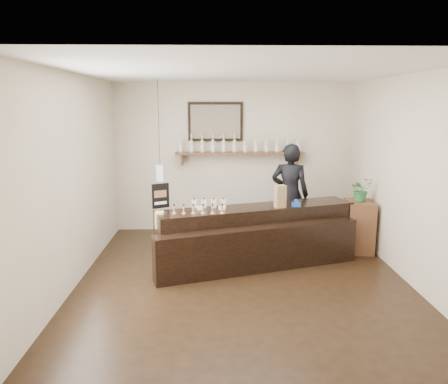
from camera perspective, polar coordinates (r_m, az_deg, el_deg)
name	(u,v)px	position (r m, az deg, el deg)	size (l,w,h in m)	color
ground	(242,278)	(6.24, 2.39, -11.17)	(5.00, 5.00, 0.00)	black
room_shell	(243,157)	(5.81, 2.53, 4.56)	(5.00, 5.00, 5.00)	beige
back_wall_decor	(226,139)	(8.15, 0.32, 6.87)	(2.66, 0.96, 1.69)	#57321E
counter	(257,238)	(6.67, 4.35, -5.96)	(3.12, 1.75, 1.01)	black
promo_sign	(161,196)	(6.57, -8.29, -0.50)	(0.25, 0.14, 0.37)	black
paper_bag	(280,196)	(6.60, 7.35, -0.58)	(0.18, 0.16, 0.34)	#986E49
tape_dispenser	(296,204)	(6.72, 9.39, -1.52)	(0.14, 0.08, 0.11)	blue
side_cabinet	(359,226)	(7.55, 17.18, -4.27)	(0.48, 0.62, 0.84)	#57321E
potted_plant	(361,189)	(7.42, 17.46, 0.32)	(0.35, 0.30, 0.39)	#2D7036
shopkeeper	(290,188)	(7.55, 8.61, 0.54)	(0.72, 0.47, 1.98)	black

